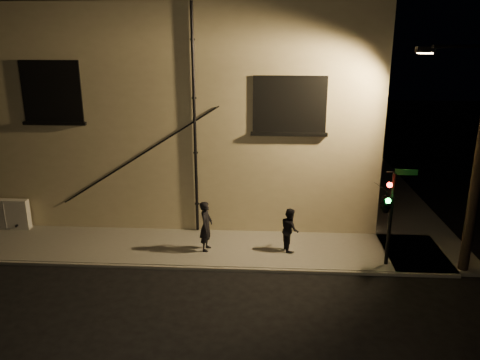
# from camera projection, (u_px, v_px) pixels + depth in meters

# --- Properties ---
(ground) EXTENTS (90.00, 90.00, 0.00)m
(ground) POSITION_uv_depth(u_px,v_px,m) (239.00, 270.00, 15.22)
(ground) COLOR black
(sidewalk) EXTENTS (21.00, 16.00, 0.12)m
(sidewalk) POSITION_uv_depth(u_px,v_px,m) (275.00, 219.00, 19.32)
(sidewalk) COLOR #65635B
(sidewalk) RESTS_ON ground
(building) EXTENTS (16.20, 12.23, 8.80)m
(building) POSITION_uv_depth(u_px,v_px,m) (189.00, 99.00, 22.71)
(building) COLOR #C5B78E
(building) RESTS_ON ground
(utility_cabinet) EXTENTS (1.79, 0.30, 1.17)m
(utility_cabinet) POSITION_uv_depth(u_px,v_px,m) (7.00, 214.00, 18.14)
(utility_cabinet) COLOR silver
(utility_cabinet) RESTS_ON sidewalk
(pedestrian_a) EXTENTS (0.51, 0.70, 1.78)m
(pedestrian_a) POSITION_uv_depth(u_px,v_px,m) (206.00, 226.00, 16.17)
(pedestrian_a) COLOR black
(pedestrian_a) RESTS_ON sidewalk
(pedestrian_b) EXTENTS (0.73, 0.86, 1.53)m
(pedestrian_b) POSITION_uv_depth(u_px,v_px,m) (290.00, 229.00, 16.22)
(pedestrian_b) COLOR black
(pedestrian_b) RESTS_ON sidewalk
(traffic_signal) EXTENTS (1.31, 1.90, 3.23)m
(traffic_signal) POSITION_uv_depth(u_px,v_px,m) (386.00, 203.00, 14.68)
(traffic_signal) COLOR black
(traffic_signal) RESTS_ON sidewalk
(streetlamp_pole) EXTENTS (2.03, 1.40, 7.53)m
(streetlamp_pole) POSITION_uv_depth(u_px,v_px,m) (477.00, 152.00, 14.00)
(streetlamp_pole) COLOR black
(streetlamp_pole) RESTS_ON ground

